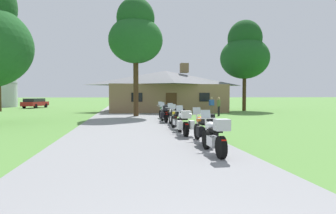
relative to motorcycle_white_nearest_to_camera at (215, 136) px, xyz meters
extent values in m
plane|color=#56893D|center=(-2.12, 13.43, -0.62)|extent=(500.00, 500.00, 0.00)
cube|color=gray|center=(-2.12, 11.43, -0.59)|extent=(6.40, 80.00, 0.06)
cylinder|color=black|center=(-0.01, 0.87, -0.24)|extent=(0.11, 0.64, 0.64)
cylinder|color=black|center=(0.00, -0.57, -0.24)|extent=(0.16, 0.64, 0.64)
cube|color=silver|center=(0.00, 0.13, -0.18)|extent=(0.26, 0.56, 0.30)
ellipsoid|color=silver|center=(0.00, 0.39, 0.27)|extent=(0.30, 0.52, 0.26)
cube|color=black|center=(0.00, -0.07, 0.18)|extent=(0.28, 0.52, 0.10)
cylinder|color=silver|center=(-0.01, 0.83, 0.46)|extent=(0.66, 0.04, 0.03)
cylinder|color=silver|center=(-0.01, 0.87, 0.12)|extent=(0.06, 0.24, 0.73)
cube|color=#B2BCC6|center=(-0.01, 0.93, 0.60)|extent=(0.32, 0.11, 0.27)
sphere|color=silver|center=(-0.01, 0.83, 0.32)|extent=(0.11, 0.11, 0.11)
cube|color=#B7B7BC|center=(0.00, -0.62, 0.40)|extent=(0.40, 0.36, 0.32)
cube|color=red|center=(0.00, -0.79, -0.01)|extent=(0.14, 0.03, 0.06)
cylinder|color=silver|center=(0.14, -0.25, -0.34)|extent=(0.07, 0.55, 0.07)
cylinder|color=black|center=(0.23, 2.93, -0.24)|extent=(0.11, 0.64, 0.64)
cylinder|color=black|center=(0.23, 1.49, -0.24)|extent=(0.16, 0.64, 0.64)
cube|color=silver|center=(0.23, 2.19, -0.18)|extent=(0.26, 0.56, 0.30)
ellipsoid|color=orange|center=(0.23, 2.45, 0.27)|extent=(0.30, 0.52, 0.26)
cube|color=black|center=(0.23, 1.99, 0.18)|extent=(0.28, 0.52, 0.10)
cylinder|color=silver|center=(0.23, 2.89, 0.46)|extent=(0.66, 0.03, 0.03)
cylinder|color=silver|center=(0.23, 2.93, 0.12)|extent=(0.06, 0.24, 0.73)
cube|color=#B2BCC6|center=(0.23, 2.99, 0.60)|extent=(0.32, 0.11, 0.27)
sphere|color=silver|center=(0.23, 2.89, 0.32)|extent=(0.11, 0.11, 0.11)
cube|color=black|center=(0.23, 1.44, 0.40)|extent=(0.40, 0.36, 0.32)
cube|color=red|center=(0.23, 1.27, -0.01)|extent=(0.14, 0.03, 0.06)
cylinder|color=silver|center=(0.37, 1.81, -0.34)|extent=(0.07, 0.55, 0.07)
cube|color=black|center=(-0.03, 1.54, -0.06)|extent=(0.20, 0.40, 0.36)
cube|color=black|center=(0.49, 1.55, -0.06)|extent=(0.20, 0.40, 0.36)
cylinder|color=black|center=(-0.04, 5.21, -0.24)|extent=(0.12, 0.64, 0.64)
cylinder|color=black|center=(-0.05, 3.77, -0.24)|extent=(0.16, 0.64, 0.64)
cube|color=silver|center=(-0.04, 4.47, -0.18)|extent=(0.27, 0.56, 0.30)
ellipsoid|color=silver|center=(-0.04, 4.73, 0.27)|extent=(0.31, 0.52, 0.26)
cube|color=black|center=(-0.05, 4.27, 0.18)|extent=(0.29, 0.52, 0.10)
cylinder|color=silver|center=(-0.04, 5.17, 0.46)|extent=(0.66, 0.04, 0.03)
cylinder|color=silver|center=(-0.04, 5.21, 0.12)|extent=(0.06, 0.24, 0.73)
cube|color=#B2BCC6|center=(-0.03, 5.27, 0.60)|extent=(0.32, 0.11, 0.27)
sphere|color=silver|center=(-0.04, 5.17, 0.32)|extent=(0.11, 0.11, 0.11)
cube|color=silver|center=(-0.05, 3.72, 0.40)|extent=(0.40, 0.36, 0.32)
cube|color=red|center=(-0.05, 3.55, -0.01)|extent=(0.14, 0.03, 0.06)
cylinder|color=silver|center=(0.09, 4.08, -0.34)|extent=(0.08, 0.55, 0.07)
cube|color=silver|center=(-0.31, 3.82, -0.06)|extent=(0.20, 0.40, 0.36)
cube|color=silver|center=(0.21, 3.81, -0.06)|extent=(0.20, 0.40, 0.36)
cylinder|color=black|center=(0.00, 7.25, -0.24)|extent=(0.14, 0.64, 0.64)
cylinder|color=black|center=(0.07, 5.81, -0.24)|extent=(0.19, 0.65, 0.64)
cube|color=silver|center=(0.03, 6.51, -0.18)|extent=(0.29, 0.57, 0.30)
ellipsoid|color=gold|center=(0.02, 6.77, 0.27)|extent=(0.33, 0.53, 0.26)
cube|color=black|center=(0.04, 6.31, 0.18)|extent=(0.31, 0.53, 0.10)
cylinder|color=silver|center=(0.00, 7.21, 0.46)|extent=(0.66, 0.07, 0.03)
cylinder|color=silver|center=(0.00, 7.25, 0.12)|extent=(0.07, 0.24, 0.73)
cube|color=#B2BCC6|center=(-0.01, 7.31, 0.60)|extent=(0.33, 0.13, 0.27)
sphere|color=silver|center=(0.00, 7.21, 0.32)|extent=(0.11, 0.11, 0.11)
cube|color=black|center=(0.07, 5.76, 0.40)|extent=(0.42, 0.38, 0.32)
cube|color=red|center=(0.08, 5.59, -0.01)|extent=(0.14, 0.04, 0.06)
cylinder|color=silver|center=(0.19, 6.14, -0.34)|extent=(0.10, 0.55, 0.07)
cylinder|color=black|center=(0.19, 9.34, -0.24)|extent=(0.12, 0.64, 0.64)
cylinder|color=black|center=(0.21, 7.90, -0.24)|extent=(0.16, 0.64, 0.64)
cube|color=silver|center=(0.20, 8.60, -0.18)|extent=(0.27, 0.56, 0.30)
ellipsoid|color=silver|center=(0.20, 8.86, 0.27)|extent=(0.31, 0.53, 0.26)
cube|color=black|center=(0.20, 8.40, 0.18)|extent=(0.29, 0.52, 0.10)
cylinder|color=silver|center=(0.19, 9.30, 0.46)|extent=(0.66, 0.04, 0.03)
cylinder|color=silver|center=(0.19, 9.34, 0.12)|extent=(0.06, 0.24, 0.73)
cube|color=#B2BCC6|center=(0.19, 9.40, 0.60)|extent=(0.32, 0.11, 0.27)
sphere|color=silver|center=(0.19, 9.30, 0.32)|extent=(0.11, 0.11, 0.11)
cube|color=black|center=(0.21, 7.85, 0.40)|extent=(0.41, 0.37, 0.32)
cube|color=red|center=(0.22, 7.68, -0.01)|extent=(0.14, 0.03, 0.06)
cylinder|color=silver|center=(0.35, 8.22, -0.34)|extent=(0.08, 0.55, 0.07)
cylinder|color=black|center=(-0.03, 11.58, -0.24)|extent=(0.14, 0.64, 0.64)
cylinder|color=black|center=(0.03, 10.14, -0.24)|extent=(0.18, 0.65, 0.64)
cube|color=silver|center=(0.00, 10.84, -0.18)|extent=(0.28, 0.57, 0.30)
ellipsoid|color=#B2B5BC|center=(-0.01, 11.10, 0.27)|extent=(0.32, 0.53, 0.26)
cube|color=black|center=(0.01, 10.64, 0.18)|extent=(0.30, 0.53, 0.10)
cylinder|color=silver|center=(-0.03, 11.54, 0.46)|extent=(0.66, 0.06, 0.03)
cylinder|color=silver|center=(-0.03, 11.58, 0.12)|extent=(0.07, 0.24, 0.73)
cube|color=#B2BCC6|center=(-0.03, 11.64, 0.60)|extent=(0.32, 0.12, 0.27)
sphere|color=silver|center=(-0.03, 11.54, 0.32)|extent=(0.11, 0.11, 0.11)
cube|color=black|center=(0.03, 10.09, 0.40)|extent=(0.42, 0.38, 0.32)
cube|color=red|center=(0.04, 9.92, -0.01)|extent=(0.14, 0.04, 0.06)
cylinder|color=silver|center=(0.16, 10.47, -0.34)|extent=(0.09, 0.55, 0.07)
cube|color=black|center=(-0.23, 10.18, -0.06)|extent=(0.22, 0.41, 0.36)
cube|color=black|center=(0.29, 10.20, -0.06)|extent=(0.22, 0.41, 0.36)
cylinder|color=black|center=(0.12, 13.72, -0.24)|extent=(0.20, 0.65, 0.64)
cylinder|color=black|center=(0.32, 12.29, -0.24)|extent=(0.24, 0.66, 0.64)
cube|color=silver|center=(0.22, 12.99, -0.18)|extent=(0.33, 0.59, 0.30)
ellipsoid|color=#195B33|center=(0.18, 13.24, 0.27)|extent=(0.37, 0.56, 0.26)
cube|color=black|center=(0.25, 12.79, 0.18)|extent=(0.35, 0.55, 0.10)
cylinder|color=silver|center=(0.12, 13.68, 0.46)|extent=(0.66, 0.12, 0.03)
cylinder|color=silver|center=(0.12, 13.72, 0.12)|extent=(0.09, 0.24, 0.73)
cube|color=#B2BCC6|center=(0.11, 13.78, 0.60)|extent=(0.33, 0.15, 0.27)
sphere|color=silver|center=(0.12, 13.68, 0.32)|extent=(0.11, 0.11, 0.11)
cube|color=black|center=(0.32, 12.24, 0.40)|extent=(0.45, 0.41, 0.32)
cube|color=red|center=(0.35, 12.07, -0.01)|extent=(0.14, 0.05, 0.06)
cylinder|color=silver|center=(0.41, 12.63, -0.34)|extent=(0.14, 0.55, 0.07)
cube|color=#896B4C|center=(2.06, 24.41, 0.89)|extent=(12.44, 8.36, 3.02)
pyramid|color=slate|center=(2.06, 24.41, 3.24)|extent=(13.19, 8.86, 1.67)
cube|color=brown|center=(4.30, 24.41, 4.42)|extent=(0.90, 0.90, 1.10)
cube|color=#472D19|center=(2.06, 20.20, 0.43)|extent=(1.10, 0.08, 2.10)
cube|color=black|center=(-1.42, 20.20, 1.04)|extent=(1.10, 0.06, 0.90)
cube|color=black|center=(5.54, 20.20, 1.04)|extent=(1.10, 0.06, 0.90)
cylinder|color=#75664C|center=(5.80, 18.86, -0.19)|extent=(0.14, 0.14, 0.86)
cylinder|color=#75664C|center=(5.98, 18.87, -0.19)|extent=(0.14, 0.14, 0.86)
cube|color=#2D56AD|center=(5.89, 18.86, 0.52)|extent=(0.37, 0.23, 0.56)
cylinder|color=#2D56AD|center=(5.66, 18.86, 0.50)|extent=(0.09, 0.09, 0.58)
cylinder|color=#2D56AD|center=(6.12, 18.87, 0.50)|extent=(0.09, 0.09, 0.58)
sphere|color=tan|center=(5.89, 18.86, 0.94)|extent=(0.21, 0.21, 0.21)
cylinder|color=#B2AD99|center=(5.89, 18.86, 1.04)|extent=(0.22, 0.22, 0.05)
cylinder|color=black|center=(5.79, 16.50, -0.19)|extent=(0.14, 0.14, 0.86)
cylinder|color=black|center=(5.89, 16.64, -0.19)|extent=(0.14, 0.14, 0.86)
cube|color=#5B6638|center=(5.84, 16.57, 0.52)|extent=(0.39, 0.42, 0.56)
cylinder|color=#5B6638|center=(5.70, 16.38, 0.50)|extent=(0.09, 0.09, 0.58)
cylinder|color=#5B6638|center=(5.98, 16.75, 0.50)|extent=(0.09, 0.09, 0.58)
sphere|color=tan|center=(5.84, 16.57, 0.94)|extent=(0.21, 0.21, 0.21)
cylinder|color=#422D19|center=(11.67, 24.22, 1.74)|extent=(0.44, 0.44, 4.72)
ellipsoid|color=#194C1E|center=(11.67, 24.22, 5.71)|extent=(5.82, 5.82, 4.95)
ellipsoid|color=#16441B|center=(11.67, 24.22, 8.03)|extent=(4.08, 4.08, 4.37)
cylinder|color=#422D19|center=(-1.67, 16.38, 2.02)|extent=(0.44, 0.44, 5.28)
ellipsoid|color=#1E5623|center=(-1.67, 16.38, 5.94)|extent=(4.62, 4.62, 3.93)
ellipsoid|color=#1B4E20|center=(-1.67, 16.38, 7.78)|extent=(3.24, 3.24, 3.47)
cylinder|color=#B2B7BC|center=(-21.38, 39.78, 3.15)|extent=(3.84, 3.84, 7.54)
cone|color=#999EA3|center=(-21.38, 39.78, 7.41)|extent=(3.92, 3.92, 0.96)
cylinder|color=gray|center=(-21.38, 39.78, 3.15)|extent=(3.96, 3.96, 0.15)
cube|color=maroon|center=(-15.60, 35.86, 0.00)|extent=(2.84, 4.90, 0.60)
cube|color=black|center=(-15.64, 35.66, 0.54)|extent=(2.31, 3.50, 0.48)
cylinder|color=black|center=(-16.10, 37.44, -0.30)|extent=(0.36, 0.67, 0.64)
cylinder|color=black|center=(-14.45, 37.05, -0.30)|extent=(0.36, 0.67, 0.64)
cylinder|color=black|center=(-16.74, 34.66, -0.30)|extent=(0.36, 0.67, 0.64)
cylinder|color=black|center=(-15.09, 34.27, -0.30)|extent=(0.36, 0.67, 0.64)
camera|label=1|loc=(-2.68, -8.12, 1.22)|focal=30.24mm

